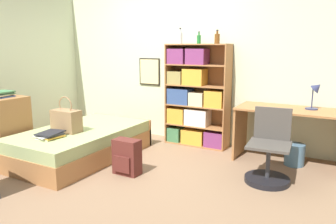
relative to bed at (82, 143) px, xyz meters
name	(u,v)px	position (x,y,z in m)	size (l,w,h in m)	color
ground_plane	(118,165)	(0.66, -0.02, -0.20)	(14.00, 14.00, 0.00)	#84664C
wall_back	(175,62)	(0.66, 1.57, 1.09)	(10.00, 0.09, 2.60)	beige
wall_left	(2,62)	(-1.58, -0.02, 1.10)	(0.06, 10.00, 2.60)	beige
bed	(82,143)	(0.00, 0.00, 0.00)	(1.14, 1.94, 0.41)	#A36B3D
handbag	(66,120)	(-0.05, -0.21, 0.36)	(0.40, 0.21, 0.48)	#93704C
book_stack_on_bed	(50,135)	(-0.02, -0.53, 0.24)	(0.31, 0.37, 0.07)	silver
dresser	(5,128)	(-0.90, -0.54, 0.23)	(0.52, 0.54, 0.87)	#A36B3D
magazine_pile_on_dresser	(0,94)	(-0.92, -0.55, 0.70)	(0.30, 0.36, 0.08)	#334C84
bookcase	(194,100)	(1.12, 1.35, 0.52)	(1.00, 0.33, 1.59)	#A36B3D
bottle_green	(180,38)	(0.88, 1.33, 1.48)	(0.07, 0.07, 0.24)	#B7BCC1
bottle_brown	(199,39)	(1.16, 1.40, 1.45)	(0.06, 0.06, 0.19)	#1E6B2D
bottle_clear	(217,38)	(1.47, 1.38, 1.46)	(0.08, 0.08, 0.20)	brown
desk	(291,124)	(2.61, 1.19, 0.33)	(1.40, 0.66, 0.74)	#A36B3D
desk_lamp	(316,91)	(2.88, 1.28, 0.78)	(0.21, 0.16, 0.38)	navy
desk_chair	(269,159)	(2.51, 0.42, 0.06)	(0.51, 0.51, 0.85)	black
backpack	(127,157)	(0.94, -0.21, 0.01)	(0.33, 0.21, 0.44)	#56231E
waste_bin	(295,155)	(2.70, 1.12, -0.06)	(0.26, 0.26, 0.29)	slate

